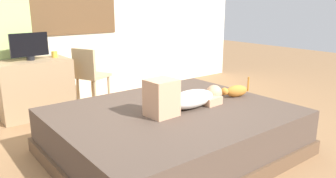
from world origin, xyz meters
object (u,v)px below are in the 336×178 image
Objects in this scene: chair_by_desk at (89,73)px; cup at (54,54)px; cat at (235,91)px; desk at (34,88)px; person_lying at (184,98)px; bed at (172,132)px; tv_monitor at (29,46)px.

cup is at bearing 148.42° from chair_by_desk.
cup is (-1.22, 2.14, 0.26)m from cat.
desk is 0.74m from chair_by_desk.
cat is (0.73, -0.02, -0.05)m from person_lying.
person_lying is 2.19m from cup.
person_lying reaches higher than bed.
desk is 1.87× the size of tv_monitor.
cup is at bearing 6.46° from tv_monitor.
person_lying is (0.10, -0.06, 0.34)m from bed.
bed is at bearing 149.87° from person_lying.
person_lying is 2.69× the size of cat.
cup is 0.52m from chair_by_desk.
cat is 2.64m from tv_monitor.
bed is 2.15m from desk.
cat is 0.39× the size of desk.
person_lying reaches higher than cat.
person_lying is at bearing 178.60° from cat.
person_lying is 0.73m from cat.
person_lying is at bearing -30.13° from bed.
chair_by_desk reaches higher than bed.
chair_by_desk is at bearing 93.37° from person_lying.
bed is at bearing -89.53° from chair_by_desk.
desk is at bearing 164.17° from chair_by_desk.
cup reaches higher than cat.
chair_by_desk is (0.38, -0.23, -0.27)m from cup.
cat is at bearing -1.40° from person_lying.
desk is at bearing 126.17° from cat.
tv_monitor reaches higher than chair_by_desk.
desk is 10.73× the size of cup.
tv_monitor reaches higher than cup.
cup is (-0.49, 2.12, 0.22)m from person_lying.
cat is 2.48m from cup.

